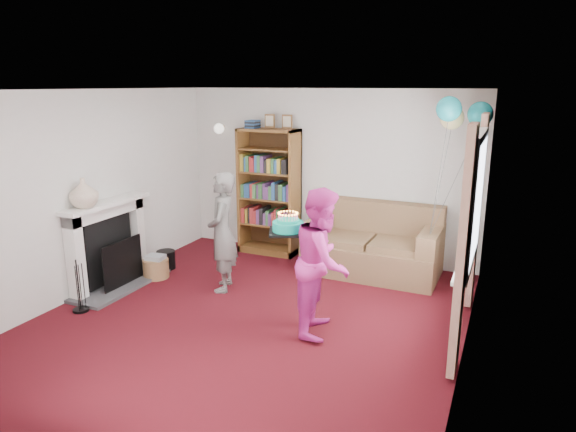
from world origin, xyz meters
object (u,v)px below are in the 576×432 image
at_px(bookcase, 270,193).
at_px(person_striped, 222,232).
at_px(person_magenta, 323,261).
at_px(sofa, 374,247).
at_px(birthday_cake, 288,227).

relative_size(bookcase, person_striped, 1.40).
relative_size(bookcase, person_magenta, 1.37).
distance_m(bookcase, sofa, 1.82).
relative_size(sofa, birthday_cake, 4.53).
distance_m(sofa, person_magenta, 2.01).
relative_size(person_striped, person_magenta, 0.98).
relative_size(bookcase, birthday_cake, 5.35).
height_order(bookcase, sofa, bookcase).
bearing_deg(person_striped, birthday_cake, 44.14).
height_order(sofa, birthday_cake, birthday_cake).
distance_m(sofa, person_striped, 2.15).
relative_size(sofa, person_magenta, 1.16).
distance_m(sofa, birthday_cake, 2.08).
bearing_deg(bookcase, birthday_cake, -59.72).
distance_m(bookcase, birthday_cake, 2.45).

